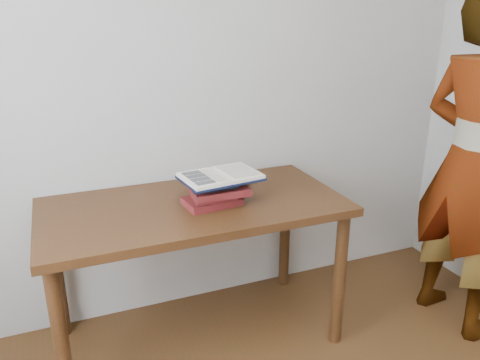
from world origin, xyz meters
name	(u,v)px	position (x,y,z in m)	size (l,w,h in m)	color
desk	(194,222)	(0.02, 1.38, 0.66)	(1.40, 0.70, 0.75)	#3F2A0F
book_stack	(215,193)	(0.11, 1.32, 0.81)	(0.30, 0.21, 0.12)	#5A1A16
open_book	(221,176)	(0.14, 1.33, 0.88)	(0.38, 0.29, 0.03)	black
reader	(475,165)	(1.37, 1.03, 0.88)	(0.64, 0.42, 1.76)	tan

